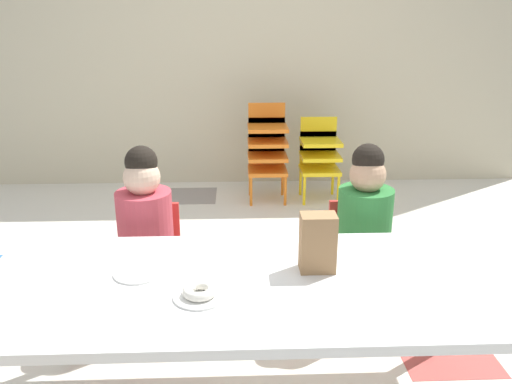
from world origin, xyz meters
TOP-DOWN VIEW (x-y plane):
  - ground_plane at (-0.01, -0.00)m, footprint 5.25×4.49m
  - back_wall at (0.00, 2.24)m, footprint 5.25×0.10m
  - craft_table at (0.01, -0.82)m, footprint 1.81×0.82m
  - seated_child_near_camera at (-0.49, -0.18)m, footprint 0.32×0.31m
  - seated_child_middle_seat at (0.55, -0.18)m, footprint 0.34×0.34m
  - kid_chair_orange_stack at (0.20, 1.71)m, footprint 0.32×0.30m
  - kid_chair_yellow_stack at (0.64, 1.71)m, footprint 0.32×0.30m
  - paper_bag_brown at (0.24, -0.74)m, footprint 0.13×0.09m
  - paper_plate_near_edge at (-0.19, -0.93)m, footprint 0.18×0.18m
  - paper_plate_center_table at (-0.42, -0.75)m, footprint 0.18×0.18m
  - donut_powdered_on_plate at (-0.19, -0.93)m, footprint 0.12×0.12m

SIDE VIEW (x-z plane):
  - ground_plane at x=-0.01m, z-range -0.02..0.00m
  - kid_chair_yellow_stack at x=0.64m, z-range 0.06..0.74m
  - kid_chair_orange_stack at x=0.20m, z-range 0.06..0.86m
  - craft_table at x=0.01m, z-range 0.25..0.83m
  - seated_child_near_camera at x=-0.49m, z-range 0.10..1.01m
  - seated_child_middle_seat at x=0.55m, z-range 0.10..1.01m
  - paper_plate_near_edge at x=-0.19m, z-range 0.58..0.59m
  - paper_plate_center_table at x=-0.42m, z-range 0.58..0.59m
  - donut_powdered_on_plate at x=-0.19m, z-range 0.59..0.62m
  - paper_bag_brown at x=0.24m, z-range 0.58..0.80m
  - back_wall at x=0.00m, z-range 0.00..2.72m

